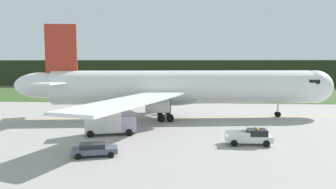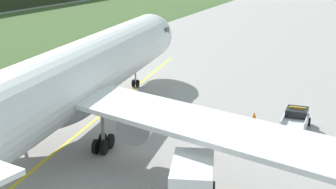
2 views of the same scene
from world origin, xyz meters
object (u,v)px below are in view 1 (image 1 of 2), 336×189
(catering_truck, at_px, (108,120))
(staff_car, at_px, (94,149))
(airliner, at_px, (180,88))
(apron_cone, at_px, (255,134))
(ops_pickup_truck, at_px, (250,137))

(catering_truck, distance_m, staff_car, 9.82)
(airliner, relative_size, apron_cone, 66.26)
(apron_cone, bearing_deg, ops_pickup_truck, -107.45)
(ops_pickup_truck, bearing_deg, catering_truck, 167.27)
(catering_truck, bearing_deg, staff_car, -84.25)
(ops_pickup_truck, bearing_deg, apron_cone, 72.55)
(catering_truck, height_order, staff_car, catering_truck)
(staff_car, bearing_deg, ops_pickup_truck, 19.25)
(catering_truck, height_order, apron_cone, catering_truck)
(ops_pickup_truck, distance_m, apron_cone, 4.23)
(airliner, height_order, ops_pickup_truck, airliner)
(catering_truck, relative_size, apron_cone, 8.43)
(airliner, distance_m, ops_pickup_truck, 20.15)
(staff_car, bearing_deg, airliner, 71.56)
(ops_pickup_truck, xyz_separation_m, apron_cone, (1.26, 4.01, -0.51))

